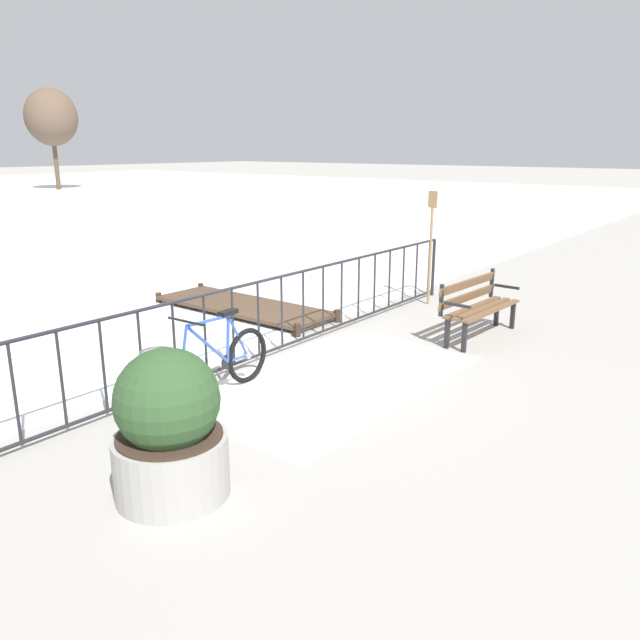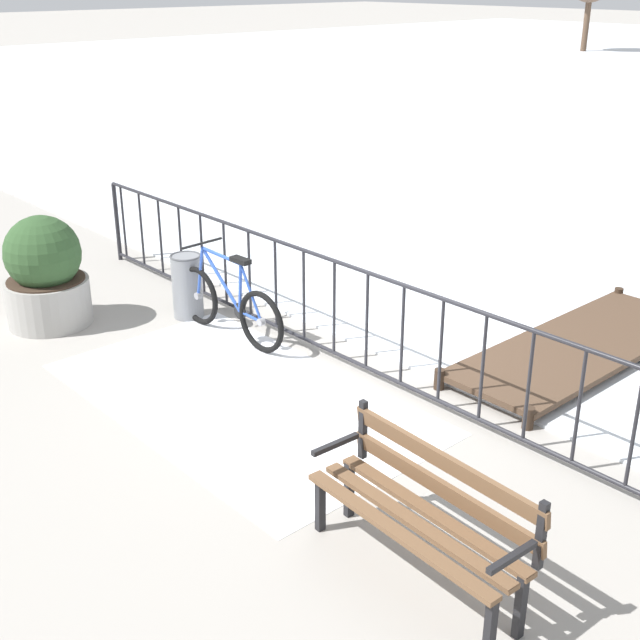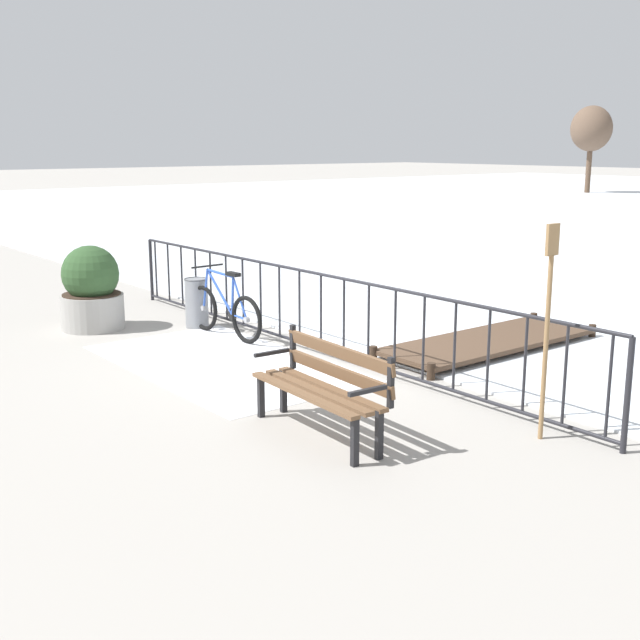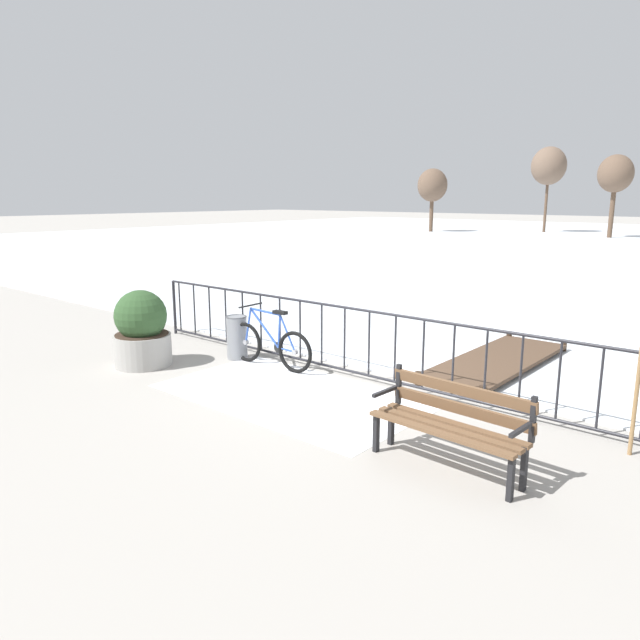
# 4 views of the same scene
# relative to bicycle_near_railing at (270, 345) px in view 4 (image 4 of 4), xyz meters

# --- Properties ---
(ground_plane) EXTENTS (160.00, 160.00, 0.00)m
(ground_plane) POSITION_rel_bicycle_near_railing_xyz_m (1.39, 0.44, -0.37)
(ground_plane) COLOR #9E9991
(snow_patch) EXTENTS (3.69, 2.11, 0.01)m
(snow_patch) POSITION_rel_bicycle_near_railing_xyz_m (1.18, -0.76, -0.36)
(snow_patch) COLOR white
(snow_patch) RESTS_ON ground
(railing_fence) EXTENTS (9.06, 0.06, 1.07)m
(railing_fence) POSITION_rel_bicycle_near_railing_xyz_m (1.39, 0.44, 0.19)
(railing_fence) COLOR #232328
(railing_fence) RESTS_ON ground
(bicycle_near_railing) EXTENTS (1.71, 0.52, 0.97)m
(bicycle_near_railing) POSITION_rel_bicycle_near_railing_xyz_m (0.00, 0.00, 0.00)
(bicycle_near_railing) COLOR black
(bicycle_near_railing) RESTS_ON ground
(park_bench) EXTENTS (1.62, 0.57, 0.89)m
(park_bench) POSITION_rel_bicycle_near_railing_xyz_m (3.90, -1.32, 0.14)
(park_bench) COLOR brown
(park_bench) RESTS_ON ground
(planter_with_shrub) EXTENTS (0.91, 0.91, 1.23)m
(planter_with_shrub) POSITION_rel_bicycle_near_railing_xyz_m (-1.64, -1.25, 0.21)
(planter_with_shrub) COLOR #9E9B96
(planter_with_shrub) RESTS_ON ground
(trash_bin) EXTENTS (0.35, 0.35, 0.73)m
(trash_bin) POSITION_rel_bicycle_near_railing_xyz_m (-0.78, -0.00, 0.00)
(trash_bin) COLOR gray
(trash_bin) RESTS_ON ground
(wooden_dock) EXTENTS (1.10, 3.32, 0.20)m
(wooden_dock) POSITION_rel_bicycle_near_railing_xyz_m (2.78, 2.35, -0.25)
(wooden_dock) COLOR #4C3828
(wooden_dock) RESTS_ON ground
(tree_west_mid) EXTENTS (2.17, 2.17, 5.29)m
(tree_west_mid) POSITION_rel_bicycle_near_railing_xyz_m (-4.17, 35.31, 3.66)
(tree_west_mid) COLOR brown
(tree_west_mid) RESTS_ON ground
(tree_far_east) EXTENTS (2.51, 2.51, 6.25)m
(tree_far_east) POSITION_rel_bicycle_near_railing_xyz_m (-9.63, 38.61, 4.47)
(tree_far_east) COLOR brown
(tree_far_east) RESTS_ON ground
(tree_extra) EXTENTS (2.23, 2.23, 4.72)m
(tree_extra) POSITION_rel_bicycle_near_railing_xyz_m (-16.49, 33.69, 3.08)
(tree_extra) COLOR brown
(tree_extra) RESTS_ON ground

